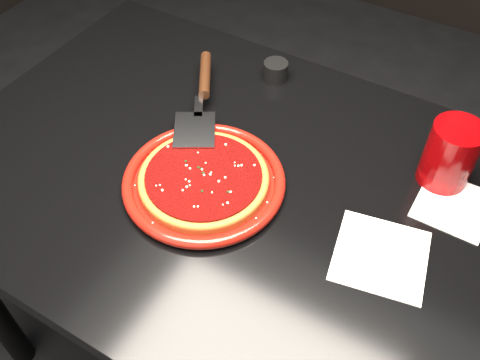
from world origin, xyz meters
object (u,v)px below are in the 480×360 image
table (244,283)px  ramekin (276,71)px  cup (450,155)px  pizza_server (201,98)px  plate (204,181)px

table → ramekin: ramekin is taller
cup → table: bearing=-148.9°
table → pizza_server: pizza_server is taller
pizza_server → cup: size_ratio=2.66×
plate → cup: cup is taller
table → pizza_server: bearing=145.8°
pizza_server → ramekin: bearing=35.9°
pizza_server → ramekin: (0.08, 0.18, -0.02)m
plate → ramekin: 0.35m
plate → ramekin: bearing=96.1°
ramekin → table: bearing=-72.3°
plate → ramekin: ramekin is taller
table → pizza_server: size_ratio=3.50×
table → ramekin: size_ratio=21.92×
ramekin → cup: bearing=-15.0°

